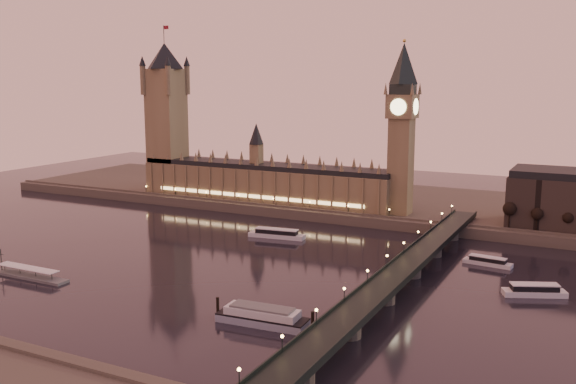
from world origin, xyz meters
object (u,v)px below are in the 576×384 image
(cruise_boat_b, at_px, (488,261))
(moored_barge, at_px, (262,316))
(pontoon_pier, at_px, (29,275))
(cruise_boat_a, at_px, (277,234))

(cruise_boat_b, height_order, moored_barge, moored_barge)
(moored_barge, xyz_separation_m, pontoon_pier, (-119.26, 1.00, -1.83))
(moored_barge, distance_m, pontoon_pier, 119.28)
(moored_barge, height_order, pontoon_pier, pontoon_pier)
(cruise_boat_b, relative_size, moored_barge, 0.59)
(moored_barge, relative_size, pontoon_pier, 0.94)
(cruise_boat_b, xyz_separation_m, pontoon_pier, (-178.47, -112.32, -0.65))
(pontoon_pier, bearing_deg, moored_barge, -0.48)
(cruise_boat_a, xyz_separation_m, pontoon_pier, (-64.16, -114.10, -1.06))
(cruise_boat_b, relative_size, pontoon_pier, 0.56)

